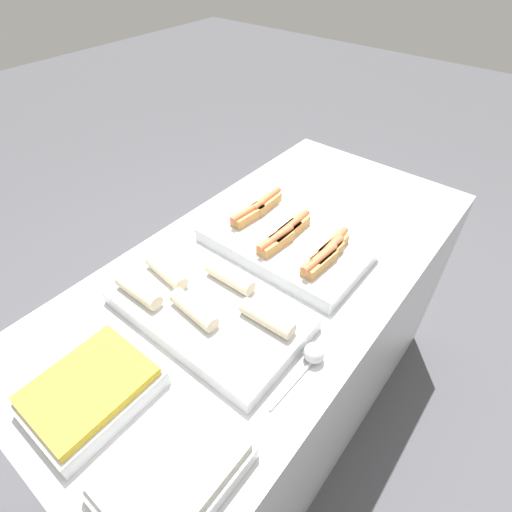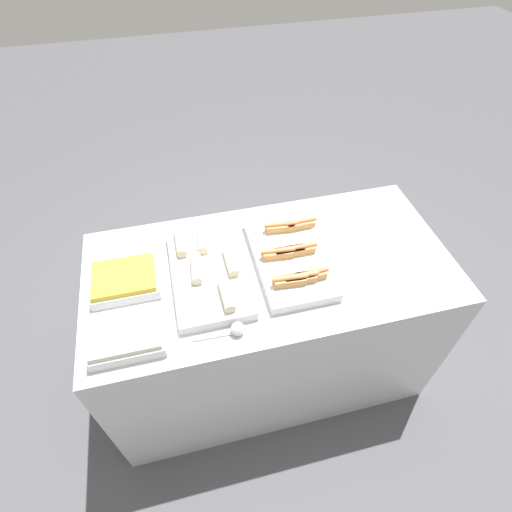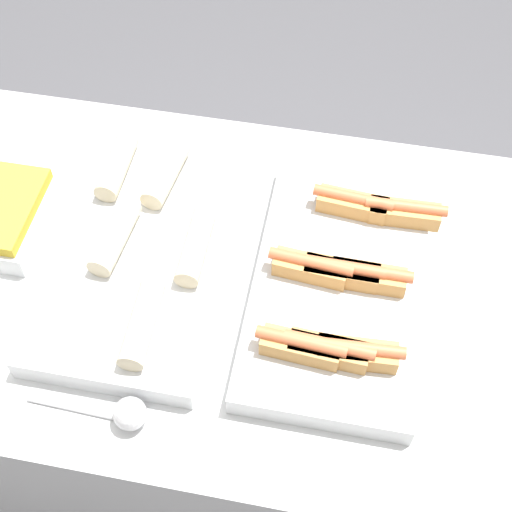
{
  "view_description": "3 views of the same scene",
  "coord_description": "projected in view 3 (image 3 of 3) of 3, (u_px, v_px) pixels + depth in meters",
  "views": [
    {
      "loc": [
        -0.77,
        -0.57,
        1.83
      ],
      "look_at": [
        -0.07,
        0.0,
        1.02
      ],
      "focal_mm": 28.0,
      "sensor_mm": 36.0,
      "label": 1
    },
    {
      "loc": [
        -0.35,
        -1.15,
        2.31
      ],
      "look_at": [
        -0.07,
        0.0,
        1.02
      ],
      "focal_mm": 28.0,
      "sensor_mm": 36.0,
      "label": 2
    },
    {
      "loc": [
        0.07,
        -0.73,
        2.06
      ],
      "look_at": [
        -0.07,
        0.0,
        1.02
      ],
      "focal_mm": 50.0,
      "sensor_mm": 36.0,
      "label": 3
    }
  ],
  "objects": [
    {
      "name": "ground_plane",
      "position": [
        278.0,
        459.0,
        2.11
      ],
      "size": [
        12.0,
        12.0,
        0.0
      ],
      "primitive_type": "plane",
      "color": "#4C4C51"
    },
    {
      "name": "tray_hotdogs",
      "position": [
        340.0,
        285.0,
        1.3
      ],
      "size": [
        0.33,
        0.54,
        0.1
      ],
      "color": "silver",
      "rests_on": "counter"
    },
    {
      "name": "serving_spoon_near",
      "position": [
        125.0,
        413.0,
        1.16
      ],
      "size": [
        0.21,
        0.06,
        0.06
      ],
      "color": "silver",
      "rests_on": "counter"
    },
    {
      "name": "tray_wraps",
      "position": [
        145.0,
        251.0,
        1.34
      ],
      "size": [
        0.32,
        0.55,
        0.1
      ],
      "color": "silver",
      "rests_on": "counter"
    },
    {
      "name": "counter",
      "position": [
        283.0,
        391.0,
        1.72
      ],
      "size": [
        1.67,
        0.82,
        0.94
      ],
      "color": "silver",
      "rests_on": "ground_plane"
    }
  ]
}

